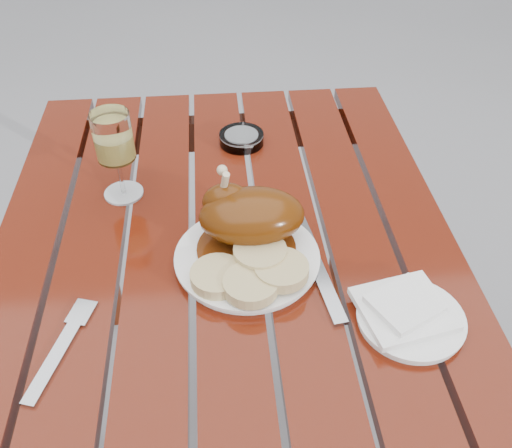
{
  "coord_description": "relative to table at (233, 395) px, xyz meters",
  "views": [
    {
      "loc": [
        -0.01,
        -0.66,
        1.42
      ],
      "look_at": [
        0.05,
        0.07,
        0.78
      ],
      "focal_mm": 40.0,
      "sensor_mm": 36.0,
      "label": 1
    }
  ],
  "objects": [
    {
      "name": "table",
      "position": [
        0.0,
        0.0,
        0.0
      ],
      "size": [
        0.8,
        1.2,
        0.75
      ],
      "primitive_type": "cube",
      "color": "#601B0B",
      "rests_on": "ground"
    },
    {
      "name": "dinner_plate",
      "position": [
        0.03,
        0.01,
        0.38
      ],
      "size": [
        0.29,
        0.29,
        0.02
      ],
      "primitive_type": "cylinder",
      "rotation": [
        0.0,
        0.0,
        0.23
      ],
      "color": "white",
      "rests_on": "table"
    },
    {
      "name": "roast_duck",
      "position": [
        0.04,
        0.06,
        0.44
      ],
      "size": [
        0.18,
        0.17,
        0.13
      ],
      "color": "#4E2009",
      "rests_on": "dinner_plate"
    },
    {
      "name": "bread_dumplings",
      "position": [
        0.04,
        -0.04,
        0.41
      ],
      "size": [
        0.19,
        0.15,
        0.03
      ],
      "color": "tan",
      "rests_on": "dinner_plate"
    },
    {
      "name": "wine_glass",
      "position": [
        -0.19,
        0.22,
        0.46
      ],
      "size": [
        0.08,
        0.08,
        0.17
      ],
      "primitive_type": "cylinder",
      "rotation": [
        0.0,
        0.0,
        0.02
      ],
      "color": "#D4C560",
      "rests_on": "table"
    },
    {
      "name": "side_plate",
      "position": [
        0.27,
        -0.13,
        0.38
      ],
      "size": [
        0.2,
        0.2,
        0.01
      ],
      "primitive_type": "cylinder",
      "rotation": [
        0.0,
        0.0,
        0.27
      ],
      "color": "white",
      "rests_on": "table"
    },
    {
      "name": "napkin",
      "position": [
        0.26,
        -0.12,
        0.39
      ],
      "size": [
        0.15,
        0.14,
        0.01
      ],
      "primitive_type": "cube",
      "rotation": [
        0.0,
        0.0,
        0.21
      ],
      "color": "white",
      "rests_on": "side_plate"
    },
    {
      "name": "ashtray",
      "position": [
        0.05,
        0.37,
        0.39
      ],
      "size": [
        0.11,
        0.11,
        0.02
      ],
      "primitive_type": "cylinder",
      "rotation": [
        0.0,
        0.0,
        0.18
      ],
      "color": "#B2B7BC",
      "rests_on": "table"
    },
    {
      "name": "fork",
      "position": [
        -0.25,
        -0.15,
        0.38
      ],
      "size": [
        0.07,
        0.17,
        0.01
      ],
      "primitive_type": "cube",
      "rotation": [
        0.0,
        0.0,
        -0.3
      ],
      "color": "gray",
      "rests_on": "table"
    },
    {
      "name": "knife",
      "position": [
        0.15,
        -0.01,
        0.38
      ],
      "size": [
        0.06,
        0.24,
        0.01
      ],
      "primitive_type": "cube",
      "rotation": [
        0.0,
        0.0,
        0.14
      ],
      "color": "gray",
      "rests_on": "table"
    }
  ]
}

